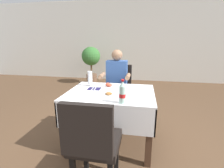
{
  "coord_description": "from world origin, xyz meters",
  "views": [
    {
      "loc": [
        0.42,
        -2.11,
        1.42
      ],
      "look_at": [
        0.03,
        0.07,
        0.83
      ],
      "focal_mm": 26.77,
      "sensor_mm": 36.0,
      "label": 1
    }
  ],
  "objects": [
    {
      "name": "plate_far_diner",
      "position": [
        -0.04,
        0.19,
        0.77
      ],
      "size": [
        0.26,
        0.26,
        0.07
      ],
      "color": "white",
      "rests_on": "main_dining_table"
    },
    {
      "name": "chair_near_camera_side",
      "position": [
        0.03,
        -0.87,
        0.55
      ],
      "size": [
        0.44,
        0.5,
        0.97
      ],
      "color": "black",
      "rests_on": "ground"
    },
    {
      "name": "main_dining_table",
      "position": [
        0.03,
        -0.03,
        0.58
      ],
      "size": [
        1.14,
        0.9,
        0.75
      ],
      "color": "white",
      "rests_on": "ground"
    },
    {
      "name": "back_wall",
      "position": [
        0.0,
        3.91,
        1.36
      ],
      "size": [
        11.0,
        0.12,
        2.73
      ],
      "primitive_type": "cube",
      "color": "silver",
      "rests_on": "ground"
    },
    {
      "name": "beer_glass_left",
      "position": [
        -0.33,
        0.2,
        0.87
      ],
      "size": [
        0.07,
        0.07,
        0.22
      ],
      "color": "white",
      "rests_on": "main_dining_table"
    },
    {
      "name": "ground_plane",
      "position": [
        0.0,
        0.0,
        0.0
      ],
      "size": [
        11.0,
        11.0,
        0.0
      ],
      "primitive_type": "plane",
      "color": "brown"
    },
    {
      "name": "chair_far_diner_seat",
      "position": [
        0.03,
        0.82,
        0.55
      ],
      "size": [
        0.44,
        0.5,
        0.97
      ],
      "color": "black",
      "rests_on": "ground"
    },
    {
      "name": "cola_bottle_primary",
      "position": [
        0.23,
        -0.41,
        0.87
      ],
      "size": [
        0.07,
        0.07,
        0.27
      ],
      "color": "silver",
      "rests_on": "main_dining_table"
    },
    {
      "name": "napkin_cutlery_set",
      "position": [
        -0.22,
        0.06,
        0.76
      ],
      "size": [
        0.18,
        0.19,
        0.01
      ],
      "color": "#231E4C",
      "rests_on": "main_dining_table"
    },
    {
      "name": "seated_diner_far",
      "position": [
        -0.01,
        0.71,
        0.71
      ],
      "size": [
        0.5,
        0.46,
        1.26
      ],
      "color": "#282D42",
      "rests_on": "ground"
    },
    {
      "name": "potted_plant_corner",
      "position": [
        -1.21,
        3.11,
        0.79
      ],
      "size": [
        0.6,
        0.6,
        1.2
      ],
      "color": "brown",
      "rests_on": "ground"
    },
    {
      "name": "plate_near_camera",
      "position": [
        0.04,
        -0.18,
        0.76
      ],
      "size": [
        0.23,
        0.23,
        0.04
      ],
      "color": "white",
      "rests_on": "main_dining_table"
    }
  ]
}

